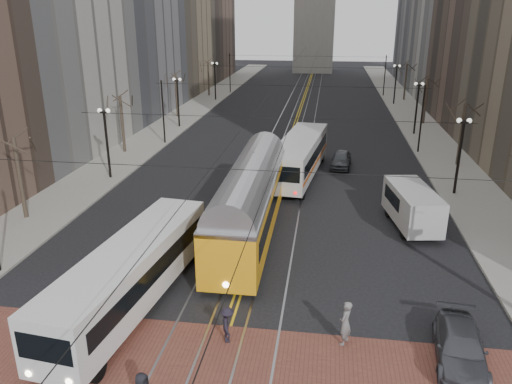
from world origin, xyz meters
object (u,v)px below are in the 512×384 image
(transit_bus, at_px, (131,276))
(cargo_van, at_px, (412,208))
(rear_bus, at_px, (300,158))
(pedestrian_b, at_px, (345,323))
(streetcar, at_px, (250,206))
(pedestrian_d, at_px, (227,325))
(sedan_grey, at_px, (341,159))
(sedan_parked, at_px, (460,347))

(transit_bus, bearing_deg, cargo_van, 45.14)
(rear_bus, height_order, pedestrian_b, rear_bus)
(streetcar, xyz_separation_m, pedestrian_d, (0.72, -10.82, -1.03))
(sedan_grey, distance_m, sedan_parked, 26.49)
(transit_bus, height_order, sedan_grey, transit_bus)
(transit_bus, distance_m, sedan_grey, 26.15)
(rear_bus, bearing_deg, sedan_parked, -64.29)
(streetcar, xyz_separation_m, pedestrian_b, (5.56, -10.29, -0.84))
(pedestrian_b, distance_m, pedestrian_d, 4.87)
(transit_bus, relative_size, pedestrian_d, 7.77)
(streetcar, height_order, pedestrian_d, streetcar)
(pedestrian_d, bearing_deg, sedan_grey, -25.97)
(sedan_grey, bearing_deg, pedestrian_d, -95.81)
(rear_bus, distance_m, pedestrian_d, 22.75)
(pedestrian_b, bearing_deg, sedan_grey, -156.78)
(streetcar, bearing_deg, pedestrian_b, -61.94)
(cargo_van, xyz_separation_m, pedestrian_b, (-4.47, -12.80, -0.30))
(sedan_grey, relative_size, pedestrian_d, 2.65)
(streetcar, bearing_deg, sedan_parked, -47.48)
(transit_bus, relative_size, sedan_parked, 2.69)
(rear_bus, relative_size, pedestrian_b, 6.50)
(cargo_van, distance_m, pedestrian_b, 13.57)
(rear_bus, bearing_deg, streetcar, -94.04)
(transit_bus, distance_m, rear_bus, 21.64)
(rear_bus, bearing_deg, pedestrian_b, -74.71)
(transit_bus, height_order, sedan_parked, transit_bus)
(sedan_grey, relative_size, sedan_parked, 0.92)
(pedestrian_b, bearing_deg, cargo_van, -175.46)
(rear_bus, height_order, pedestrian_d, rear_bus)
(rear_bus, relative_size, cargo_van, 2.18)
(streetcar, relative_size, sedan_parked, 3.40)
(transit_bus, relative_size, pedestrian_b, 6.28)
(rear_bus, distance_m, pedestrian_b, 22.40)
(sedan_grey, bearing_deg, sedan_parked, -75.71)
(sedan_parked, xyz_separation_m, pedestrian_d, (-9.28, -0.03, 0.14))
(sedan_parked, bearing_deg, pedestrian_d, -173.13)
(sedan_grey, height_order, sedan_parked, sedan_grey)
(sedan_parked, relative_size, pedestrian_d, 2.89)
(rear_bus, height_order, cargo_van, rear_bus)
(rear_bus, height_order, sedan_grey, rear_bus)
(cargo_van, distance_m, sedan_parked, 13.32)
(sedan_parked, bearing_deg, sedan_grey, 105.77)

